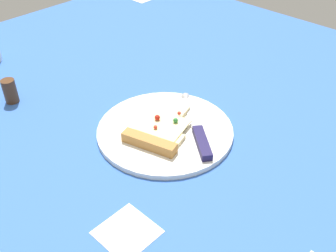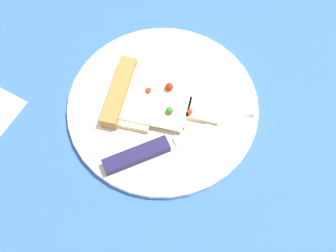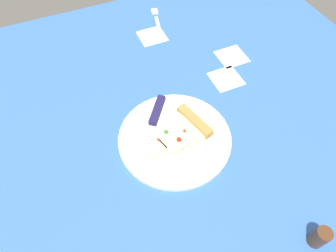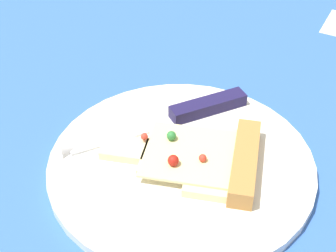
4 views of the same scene
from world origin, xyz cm
name	(u,v)px [view 2 (image 2 of 4)]	position (x,y,z in cm)	size (l,w,h in cm)	color
ground_plane	(200,83)	(0.00, -0.02, -1.50)	(153.80, 153.80, 3.00)	#3360B7
plate	(163,106)	(7.87, -2.74, 0.58)	(29.94, 29.94, 1.16)	white
pizza_slice	(147,98)	(8.57, -5.24, 1.94)	(13.56, 18.87, 2.53)	beige
knife	(165,145)	(13.92, 1.10, 1.76)	(20.25, 16.37, 2.45)	silver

